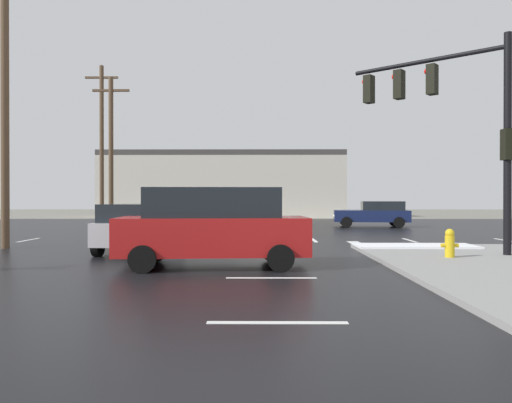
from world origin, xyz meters
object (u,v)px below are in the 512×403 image
(traffic_signal_mast, at_px, (453,109))
(sedan_navy, at_px, (374,213))
(sedan_silver, at_px, (141,227))
(utility_pole_distant, at_px, (102,142))
(fire_hydrant, at_px, (450,243))
(utility_pole_mid, at_px, (5,92))
(utility_pole_far, at_px, (111,149))
(suv_red, at_px, (213,225))

(traffic_signal_mast, bearing_deg, sedan_navy, -53.82)
(sedan_navy, xyz_separation_m, sedan_silver, (-10.88, -14.48, 0.00))
(sedan_silver, xyz_separation_m, utility_pole_distant, (-6.74, 17.25, 4.70))
(fire_hydrant, relative_size, sedan_silver, 0.17)
(fire_hydrant, distance_m, sedan_navy, 16.96)
(utility_pole_mid, relative_size, utility_pole_distant, 0.99)
(utility_pole_far, bearing_deg, utility_pole_mid, -90.01)
(traffic_signal_mast, xyz_separation_m, sedan_navy, (1.01, 15.24, -3.69))
(traffic_signal_mast, distance_m, utility_pole_mid, 15.06)
(sedan_navy, distance_m, suv_red, 19.80)
(traffic_signal_mast, relative_size, utility_pole_mid, 0.61)
(suv_red, distance_m, sedan_silver, 4.47)
(utility_pole_far, xyz_separation_m, utility_pole_distant, (-1.70, 3.60, 0.83))
(fire_hydrant, xyz_separation_m, sedan_navy, (1.70, 16.87, 0.32))
(suv_red, bearing_deg, fire_hydrant, 6.12)
(utility_pole_mid, height_order, utility_pole_far, utility_pole_mid)
(sedan_navy, relative_size, utility_pole_far, 0.52)
(fire_hydrant, height_order, utility_pole_mid, utility_pole_mid)
(fire_hydrant, relative_size, utility_pole_distant, 0.07)
(traffic_signal_mast, height_order, utility_pole_mid, utility_pole_mid)
(traffic_signal_mast, xyz_separation_m, utility_pole_mid, (-14.91, 1.91, 0.97))
(traffic_signal_mast, distance_m, fire_hydrant, 4.38)
(utility_pole_mid, bearing_deg, utility_pole_distant, 96.00)
(sedan_navy, distance_m, utility_pole_far, 16.40)
(sedan_navy, height_order, utility_pole_distant, utility_pole_distant)
(sedan_navy, relative_size, utility_pole_distant, 0.44)
(utility_pole_mid, bearing_deg, utility_pole_far, 89.99)
(fire_hydrant, height_order, sedan_navy, sedan_navy)
(sedan_silver, xyz_separation_m, utility_pole_far, (-5.04, 13.66, 3.88))
(suv_red, relative_size, sedan_silver, 1.06)
(utility_pole_distant, bearing_deg, sedan_silver, -68.67)
(traffic_signal_mast, bearing_deg, utility_pole_mid, 32.65)
(sedan_silver, distance_m, utility_pole_distant, 19.11)
(sedan_silver, height_order, utility_pole_distant, utility_pole_distant)
(utility_pole_mid, bearing_deg, sedan_navy, 39.94)
(suv_red, xyz_separation_m, utility_pole_mid, (-7.74, 4.70, 4.43))
(sedan_navy, relative_size, suv_red, 0.95)
(suv_red, distance_m, utility_pole_far, 19.22)
(traffic_signal_mast, height_order, fire_hydrant, traffic_signal_mast)
(sedan_silver, bearing_deg, utility_pole_distant, 25.94)
(traffic_signal_mast, height_order, sedan_silver, traffic_signal_mast)
(fire_hydrant, xyz_separation_m, utility_pole_far, (-14.22, 16.05, 4.19))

